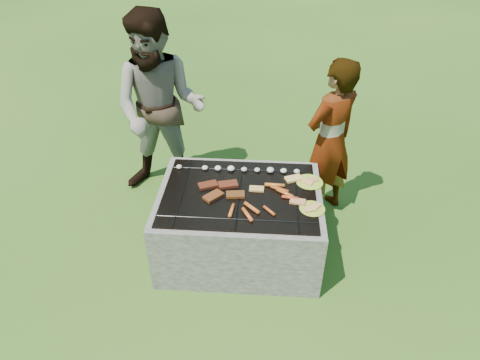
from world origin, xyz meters
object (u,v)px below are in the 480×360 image
at_px(plate_far, 309,182).
at_px(plate_near, 312,209).
at_px(cook, 330,141).
at_px(fire_pit, 240,224).
at_px(bystander, 160,109).

distance_m(plate_far, plate_near, 0.34).
bearing_deg(cook, plate_far, 28.05).
distance_m(fire_pit, plate_near, 0.67).
xyz_separation_m(plate_near, bystander, (-1.35, 1.00, 0.29)).
xyz_separation_m(plate_far, plate_near, (-0.00, -0.34, -0.00)).
height_order(fire_pit, plate_far, plate_far).
bearing_deg(plate_far, cook, 66.07).
bearing_deg(fire_pit, plate_far, 18.26).
relative_size(plate_far, bystander, 0.15).
height_order(cook, bystander, bystander).
distance_m(plate_far, cook, 0.50).
bearing_deg(bystander, plate_far, -23.34).
bearing_deg(fire_pit, cook, 39.51).
bearing_deg(plate_far, fire_pit, -161.74).
bearing_deg(plate_near, plate_far, 89.94).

